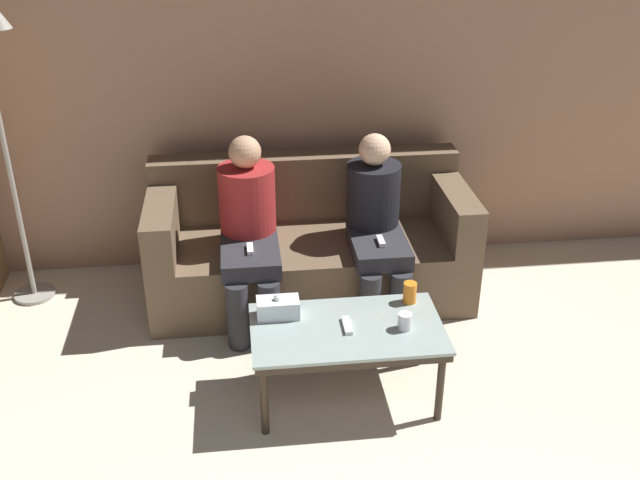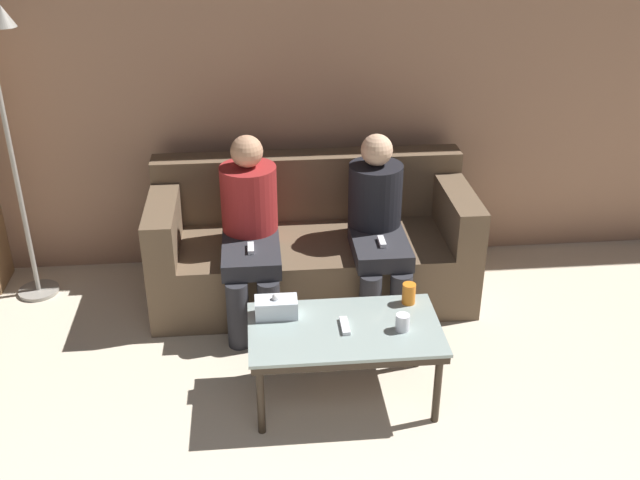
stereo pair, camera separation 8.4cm
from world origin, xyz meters
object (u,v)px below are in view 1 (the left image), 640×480
Objects in this scene: couch at (309,246)px; tissue_box at (278,308)px; coffee_table at (347,334)px; game_remote at (347,325)px; cup_near_right at (410,293)px; standing_lamp at (5,130)px; cup_near_left at (405,321)px; seated_person_mid_left at (376,221)px; seated_person_left_end at (249,226)px.

tissue_box is (-0.27, -0.99, 0.18)m from couch.
game_remote is at bearing -90.90° from coffee_table.
standing_lamp reaches higher than cup_near_right.
cup_near_right is at bearing 28.58° from game_remote.
game_remote is (-0.29, 0.05, -0.03)m from cup_near_left.
tissue_box is 1.47× the size of game_remote.
seated_person_mid_left reaches higher than coffee_table.
cup_near_left is (0.36, -1.18, 0.17)m from couch.
tissue_box reaches higher than game_remote.
cup_near_right reaches higher than coffee_table.
standing_lamp is at bearing 170.81° from seated_person_mid_left.
couch is 0.52m from seated_person_mid_left.
couch is at bearing 93.83° from game_remote.
seated_person_mid_left is (-0.06, 0.71, 0.09)m from cup_near_right.
game_remote is at bearing -22.67° from tissue_box.
coffee_table is at bearing -34.09° from standing_lamp.
cup_near_left is at bearing -9.35° from game_remote.
standing_lamp is 1.67× the size of seated_person_mid_left.
tissue_box is 0.37m from game_remote.
game_remote is 0.13× the size of seated_person_left_end.
standing_lamp is (-1.86, 1.26, 0.68)m from game_remote.
cup_near_left is 0.65m from tissue_box.
seated_person_left_end reaches higher than tissue_box.
tissue_box is 1.99m from standing_lamp.
cup_near_right is 0.06× the size of standing_lamp.
seated_person_left_end is at bearing 116.99° from game_remote.
cup_near_right is 0.77× the size of game_remote.
standing_lamp reaches higher than couch.
couch is 1.96m from standing_lamp.
seated_person_left_end is 1.02× the size of seated_person_mid_left.
coffee_table is (0.08, -1.13, 0.08)m from couch.
couch is 1.24m from cup_near_left.
couch is 1.79× the size of seated_person_left_end.
coffee_table is at bearing -22.67° from tissue_box.
tissue_box is at bearing 163.19° from cup_near_left.
tissue_box reaches higher than cup_near_left.
cup_near_left is 0.08× the size of seated_person_mid_left.
standing_lamp reaches higher than tissue_box.
tissue_box is at bearing -105.01° from couch.
coffee_table is 8.50× the size of cup_near_right.
cup_near_left is at bearing -91.52° from seated_person_mid_left.
cup_near_left is at bearing -16.81° from tissue_box.
cup_near_left is 2.59m from standing_lamp.
seated_person_mid_left reaches higher than game_remote.
cup_near_right is 0.10× the size of seated_person_left_end.
cup_near_left is at bearing -9.35° from coffee_table.
standing_lamp is at bearing 145.91° from coffee_table.
seated_person_mid_left is at bearing -0.15° from seated_person_left_end.
coffee_table is at bearing 89.10° from game_remote.
couch is at bearing -4.07° from standing_lamp.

